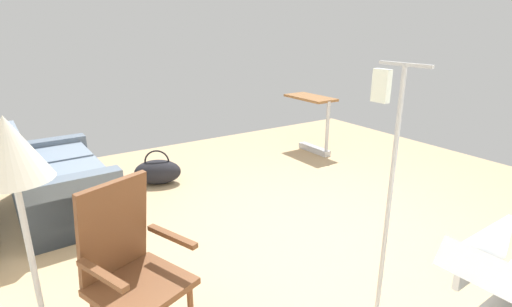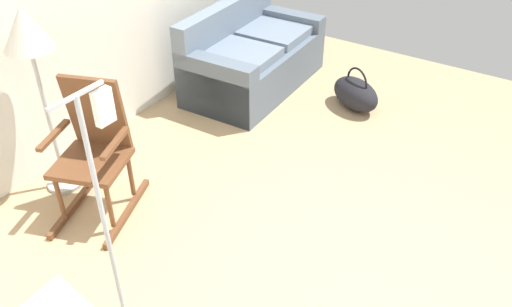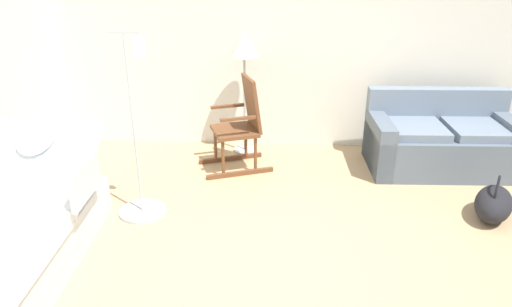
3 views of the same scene
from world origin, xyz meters
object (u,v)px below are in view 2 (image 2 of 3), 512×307
Objects in this scene: floor_lamp at (28,42)px; duffel_bag at (356,94)px; couch at (252,59)px; rocking_chair at (95,151)px.

duffel_bag is at bearing -30.92° from floor_lamp.
couch is 1.55× the size of rocking_chair.
floor_lamp is at bearing 171.62° from couch.
rocking_chair is 1.63× the size of duffel_bag.
rocking_chair is at bearing -90.15° from floor_lamp.
couch reaches higher than duffel_bag.
rocking_chair is 2.64m from duffel_bag.
duffel_bag is at bearing -81.62° from couch.
floor_lamp is at bearing 89.85° from rocking_chair.
couch is 2.46m from floor_lamp.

